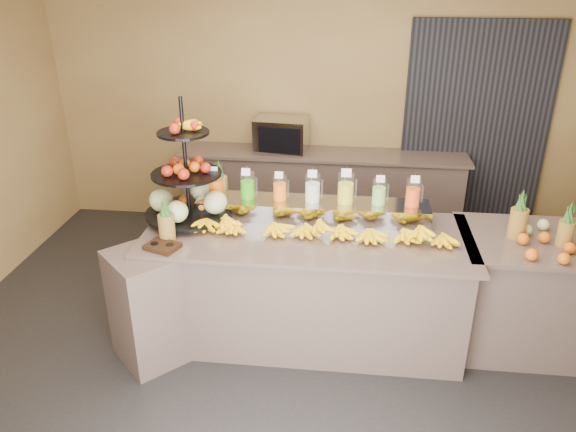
% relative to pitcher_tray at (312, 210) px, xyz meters
% --- Properties ---
extents(ground, '(6.00, 6.00, 0.00)m').
position_rel_pitcher_tray_xyz_m(ground, '(-0.01, -0.58, -1.01)').
color(ground, black).
rests_on(ground, ground).
extents(room_envelope, '(6.04, 5.02, 2.82)m').
position_rel_pitcher_tray_xyz_m(room_envelope, '(0.17, 0.21, 0.87)').
color(room_envelope, brown).
rests_on(room_envelope, ground).
extents(buffet_counter, '(2.75, 1.25, 0.93)m').
position_rel_pitcher_tray_xyz_m(buffet_counter, '(-0.13, -0.32, -0.54)').
color(buffet_counter, gray).
rests_on(buffet_counter, ground).
extents(right_counter, '(1.08, 0.88, 0.93)m').
position_rel_pitcher_tray_xyz_m(right_counter, '(1.69, -0.18, -0.54)').
color(right_counter, gray).
rests_on(right_counter, ground).
extents(back_ledge, '(3.10, 0.55, 0.93)m').
position_rel_pitcher_tray_xyz_m(back_ledge, '(-0.01, 1.67, -0.54)').
color(back_ledge, gray).
rests_on(back_ledge, ground).
extents(pitcher_tray, '(1.85, 0.30, 0.15)m').
position_rel_pitcher_tray_xyz_m(pitcher_tray, '(0.00, 0.00, 0.00)').
color(pitcher_tray, gray).
rests_on(pitcher_tray, buffet_counter).
extents(juice_pitcher_orange_a, '(0.12, 0.12, 0.29)m').
position_rel_pitcher_tray_xyz_m(juice_pitcher_orange_a, '(-0.78, -0.00, 0.17)').
color(juice_pitcher_orange_a, silver).
rests_on(juice_pitcher_orange_a, pitcher_tray).
extents(juice_pitcher_green, '(0.12, 0.12, 0.28)m').
position_rel_pitcher_tray_xyz_m(juice_pitcher_green, '(-0.52, -0.00, 0.17)').
color(juice_pitcher_green, silver).
rests_on(juice_pitcher_green, pitcher_tray).
extents(juice_pitcher_orange_b, '(0.11, 0.11, 0.27)m').
position_rel_pitcher_tray_xyz_m(juice_pitcher_orange_b, '(-0.26, -0.00, 0.16)').
color(juice_pitcher_orange_b, silver).
rests_on(juice_pitcher_orange_b, pitcher_tray).
extents(juice_pitcher_milk, '(0.12, 0.13, 0.29)m').
position_rel_pitcher_tray_xyz_m(juice_pitcher_milk, '(-0.00, -0.00, 0.17)').
color(juice_pitcher_milk, silver).
rests_on(juice_pitcher_milk, pitcher_tray).
extents(juice_pitcher_lemon, '(0.13, 0.14, 0.32)m').
position_rel_pitcher_tray_xyz_m(juice_pitcher_lemon, '(0.26, -0.00, 0.18)').
color(juice_pitcher_lemon, silver).
rests_on(juice_pitcher_lemon, pitcher_tray).
extents(juice_pitcher_lime, '(0.11, 0.12, 0.27)m').
position_rel_pitcher_tray_xyz_m(juice_pitcher_lime, '(0.52, -0.00, 0.17)').
color(juice_pitcher_lime, silver).
rests_on(juice_pitcher_lime, pitcher_tray).
extents(juice_pitcher_orange_c, '(0.12, 0.12, 0.28)m').
position_rel_pitcher_tray_xyz_m(juice_pitcher_orange_c, '(0.78, -0.00, 0.17)').
color(juice_pitcher_orange_c, silver).
rests_on(juice_pitcher_orange_c, pitcher_tray).
extents(banana_heap, '(2.06, 0.19, 0.17)m').
position_rel_pitcher_tray_xyz_m(banana_heap, '(0.09, -0.29, -0.01)').
color(banana_heap, yellow).
rests_on(banana_heap, buffet_counter).
extents(fruit_stand, '(0.89, 0.89, 0.99)m').
position_rel_pitcher_tray_xyz_m(fruit_stand, '(-0.93, -0.12, 0.17)').
color(fruit_stand, black).
rests_on(fruit_stand, buffet_counter).
extents(condiment_caddy, '(0.28, 0.24, 0.03)m').
position_rel_pitcher_tray_xyz_m(condiment_caddy, '(-1.04, -0.64, -0.06)').
color(condiment_caddy, black).
rests_on(condiment_caddy, buffet_counter).
extents(pineapple_left_a, '(0.12, 0.12, 0.37)m').
position_rel_pitcher_tray_xyz_m(pineapple_left_a, '(-1.04, -0.51, 0.06)').
color(pineapple_left_a, brown).
rests_on(pineapple_left_a, buffet_counter).
extents(pineapple_left_b, '(0.13, 0.13, 0.41)m').
position_rel_pitcher_tray_xyz_m(pineapple_left_b, '(-0.80, 0.20, 0.08)').
color(pineapple_left_b, brown).
rests_on(pineapple_left_b, buffet_counter).
extents(right_fruit_pile, '(0.43, 0.41, 0.23)m').
position_rel_pitcher_tray_xyz_m(right_fruit_pile, '(1.69, -0.30, -0.00)').
color(right_fruit_pile, brown).
rests_on(right_fruit_pile, right_counter).
extents(oven_warmer, '(0.58, 0.43, 0.36)m').
position_rel_pitcher_tray_xyz_m(oven_warmer, '(-0.46, 1.67, 0.11)').
color(oven_warmer, gray).
rests_on(oven_warmer, back_ledge).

